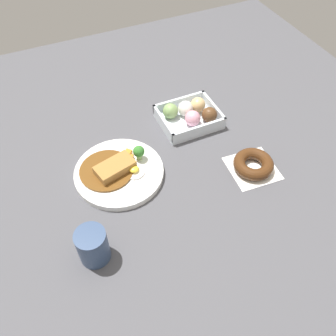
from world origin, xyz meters
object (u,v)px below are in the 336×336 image
Objects in this scene: coffee_mug at (93,246)px; chocolate_ring_donut at (253,164)px; curry_plate at (118,171)px; donut_box at (190,115)px.

chocolate_ring_donut is at bearing -170.97° from coffee_mug.
curry_plate reaches higher than donut_box.
coffee_mug reaches higher than chocolate_ring_donut.
donut_box is 1.91× the size of coffee_mug.
curry_plate is 0.25m from coffee_mug.
curry_plate is 0.37m from chocolate_ring_donut.
donut_box is at bearing -157.28° from curry_plate.
curry_plate is 0.30m from donut_box.
curry_plate is 1.76× the size of chocolate_ring_donut.
donut_box is at bearing -73.76° from chocolate_ring_donut.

